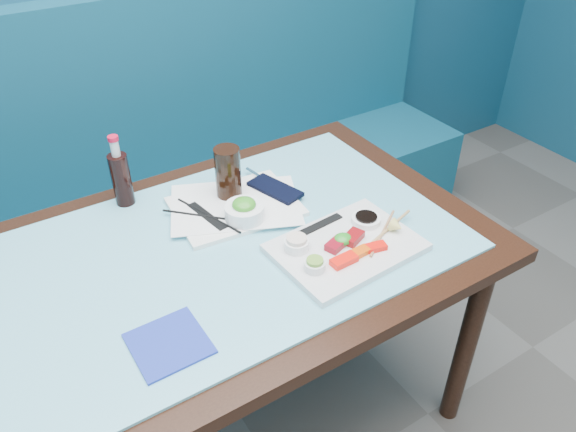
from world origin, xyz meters
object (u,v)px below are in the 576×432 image
sashimi_plate (346,247)px  cola_glass (228,172)px  booth_bench (138,209)px  dining_table (228,272)px  serving_tray (235,207)px  cola_bottle_body (121,180)px  seaweed_bowl (244,212)px  blue_napkin (169,343)px

sashimi_plate → cola_glass: bearing=107.6°
booth_bench → dining_table: size_ratio=2.14×
dining_table → serving_tray: (0.10, 0.14, 0.10)m
dining_table → cola_bottle_body: size_ratio=8.83×
booth_bench → serving_tray: booth_bench is taller
cola_glass → booth_bench: bearing=100.0°
booth_bench → sashimi_plate: size_ratio=8.10×
dining_table → seaweed_bowl: 0.17m
dining_table → seaweed_bowl: size_ratio=12.60×
booth_bench → dining_table: 0.89m
booth_bench → dining_table: booth_bench is taller
cola_glass → seaweed_bowl: bearing=-98.7°
cola_bottle_body → blue_napkin: size_ratio=1.00×
dining_table → serving_tray: 0.20m
sashimi_plate → seaweed_bowl: (-0.17, 0.25, 0.03)m
sashimi_plate → blue_napkin: (-0.52, -0.05, -0.01)m
booth_bench → blue_napkin: size_ratio=18.98×
seaweed_bowl → cola_glass: (0.02, 0.13, 0.06)m
sashimi_plate → cola_glass: cola_glass is taller
booth_bench → seaweed_bowl: bearing=-83.1°
sashimi_plate → seaweed_bowl: seaweed_bowl is taller
booth_bench → serving_tray: (0.10, -0.70, 0.39)m
dining_table → cola_bottle_body: 0.41m
sashimi_plate → cola_glass: (-0.15, 0.38, 0.08)m
booth_bench → cola_glass: (0.11, -0.64, 0.47)m
sashimi_plate → booth_bench: bearing=100.9°
serving_tray → cola_glass: size_ratio=2.25×
dining_table → cola_glass: size_ratio=9.03×
cola_bottle_body → dining_table: bearing=-65.6°
cola_bottle_body → blue_napkin: bearing=-100.3°
dining_table → blue_napkin: (-0.26, -0.23, 0.09)m
sashimi_plate → cola_bottle_body: (-0.41, 0.53, 0.07)m
booth_bench → seaweed_bowl: booth_bench is taller
serving_tray → seaweed_bowl: (-0.01, -0.07, 0.03)m
cola_glass → serving_tray: bearing=-100.3°
seaweed_bowl → cola_bottle_body: bearing=132.0°
booth_bench → cola_bottle_body: 0.70m
booth_bench → serving_tray: 0.81m
blue_napkin → serving_tray: bearing=46.0°
dining_table → blue_napkin: 0.36m
sashimi_plate → seaweed_bowl: 0.30m
dining_table → cola_bottle_body: (-0.16, 0.34, 0.17)m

